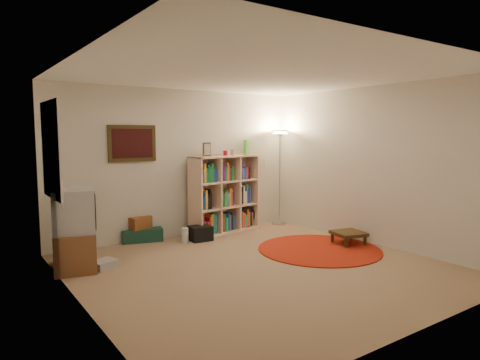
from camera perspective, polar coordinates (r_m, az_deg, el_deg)
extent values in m
cube|color=#917355|center=(5.73, 2.65, -11.70)|extent=(4.50, 4.50, 0.02)
cube|color=white|center=(5.51, 2.79, 14.12)|extent=(4.50, 4.50, 0.02)
cube|color=beige|center=(7.39, -8.00, 2.22)|extent=(4.50, 0.02, 2.50)
cube|color=beige|center=(3.94, 23.13, -1.49)|extent=(4.50, 0.02, 2.50)
cube|color=beige|center=(4.48, -20.87, -0.55)|extent=(0.02, 4.50, 2.50)
cube|color=beige|center=(7.08, 17.41, 1.83)|extent=(0.02, 4.50, 2.50)
cube|color=#312511|center=(7.01, -14.16, 4.75)|extent=(0.78, 0.04, 0.58)
cube|color=#3F0C0C|center=(6.99, -14.11, 4.75)|extent=(0.66, 0.01, 0.46)
cube|color=white|center=(5.74, -23.88, 3.68)|extent=(0.03, 1.00, 1.20)
cube|color=beige|center=(8.37, 3.46, 2.36)|extent=(0.08, 0.01, 0.12)
cube|color=beige|center=(7.76, -2.03, -6.77)|extent=(1.42, 0.61, 0.03)
cube|color=beige|center=(7.58, -2.07, 3.16)|extent=(1.42, 0.61, 0.03)
cube|color=beige|center=(7.22, -6.02, -2.36)|extent=(0.09, 0.39, 1.37)
cube|color=beige|center=(8.10, 1.48, -1.41)|extent=(0.09, 0.39, 1.37)
cube|color=beige|center=(7.78, -2.97, -1.73)|extent=(1.36, 0.24, 1.37)
cube|color=beige|center=(7.49, -3.35, -2.03)|extent=(0.09, 0.37, 1.31)
cube|color=beige|center=(7.80, -0.80, -1.71)|extent=(0.09, 0.37, 1.31)
cube|color=beige|center=(7.68, -2.04, -3.55)|extent=(1.35, 0.58, 0.03)
cube|color=beige|center=(7.62, -2.06, -0.16)|extent=(1.35, 0.58, 0.03)
cube|color=#FAA521|center=(7.30, -5.56, -6.27)|extent=(0.07, 0.16, 0.30)
cube|color=red|center=(7.32, -5.29, -6.02)|extent=(0.06, 0.16, 0.35)
cube|color=#DE541B|center=(7.36, -5.03, -6.40)|extent=(0.06, 0.16, 0.24)
cube|color=#481B6F|center=(7.38, -4.77, -6.36)|extent=(0.06, 0.16, 0.24)
cube|color=#DE541B|center=(7.41, -4.54, -6.39)|extent=(0.06, 0.16, 0.22)
cube|color=red|center=(7.42, -4.33, -6.07)|extent=(0.06, 0.16, 0.29)
cube|color=#FAA521|center=(7.44, -4.10, -5.84)|extent=(0.06, 0.16, 0.34)
cube|color=teal|center=(7.47, -3.85, -5.76)|extent=(0.07, 0.16, 0.35)
cube|color=teal|center=(7.50, -3.58, -5.83)|extent=(0.07, 0.16, 0.32)
cube|color=#481B6F|center=(7.22, -5.59, -3.14)|extent=(0.07, 0.16, 0.22)
cube|color=black|center=(7.25, -5.31, -3.02)|extent=(0.06, 0.16, 0.24)
cube|color=#1B4AA6|center=(7.27, -5.06, -2.82)|extent=(0.06, 0.16, 0.28)
cube|color=#FAA521|center=(7.29, -4.82, -2.62)|extent=(0.06, 0.16, 0.33)
cube|color=black|center=(7.33, -4.54, -2.88)|extent=(0.07, 0.16, 0.25)
cube|color=black|center=(7.35, -4.26, -2.50)|extent=(0.07, 0.16, 0.34)
cube|color=#1B8A28|center=(7.17, -5.63, 0.56)|extent=(0.07, 0.16, 0.27)
cube|color=#1B4AA6|center=(7.20, -5.31, 0.39)|extent=(0.07, 0.16, 0.22)
cube|color=#FAA521|center=(7.22, -5.02, 0.88)|extent=(0.07, 0.16, 0.34)
cube|color=#1B8A28|center=(7.26, -4.72, 0.58)|extent=(0.07, 0.16, 0.26)
cube|color=#1B4AA6|center=(7.28, -4.48, 0.81)|extent=(0.05, 0.16, 0.31)
cube|color=#1B8A28|center=(7.30, -4.30, 0.71)|extent=(0.05, 0.16, 0.28)
cube|color=#1B8A28|center=(7.32, -4.06, 0.92)|extent=(0.07, 0.16, 0.33)
cube|color=#1B4AA6|center=(7.35, -3.82, 0.71)|extent=(0.05, 0.16, 0.27)
cube|color=#1B4AA6|center=(7.38, -3.59, 0.56)|extent=(0.07, 0.16, 0.23)
cube|color=red|center=(7.58, -2.85, -5.64)|extent=(0.06, 0.16, 0.33)
cube|color=red|center=(7.61, -2.60, -5.70)|extent=(0.06, 0.16, 0.31)
cube|color=#1B8A28|center=(7.64, -2.35, -5.63)|extent=(0.07, 0.16, 0.31)
cube|color=teal|center=(7.68, -2.09, -5.87)|extent=(0.06, 0.16, 0.24)
cube|color=#1B4AA6|center=(7.70, -1.84, -5.53)|extent=(0.07, 0.16, 0.32)
cube|color=#987353|center=(7.73, -1.62, -5.62)|extent=(0.05, 0.16, 0.28)
cube|color=black|center=(7.75, -1.44, -5.46)|extent=(0.06, 0.16, 0.31)
cube|color=#1B4AA6|center=(7.78, -1.21, -5.60)|extent=(0.07, 0.16, 0.27)
cube|color=#481B6F|center=(7.51, -2.90, -2.72)|extent=(0.05, 0.16, 0.23)
cube|color=teal|center=(7.53, -2.71, -2.49)|extent=(0.06, 0.16, 0.29)
cube|color=#1B8A28|center=(7.55, -2.50, -2.72)|extent=(0.06, 0.16, 0.22)
cube|color=#987353|center=(7.57, -2.30, -2.54)|extent=(0.05, 0.16, 0.26)
cube|color=teal|center=(7.59, -2.12, -2.42)|extent=(0.05, 0.16, 0.29)
cube|color=teal|center=(7.62, -1.89, -2.59)|extent=(0.07, 0.16, 0.23)
cube|color=#FAA521|center=(7.65, -1.66, -2.27)|extent=(0.05, 0.16, 0.31)
cube|color=#DE541B|center=(7.67, -1.48, -2.27)|extent=(0.06, 0.16, 0.30)
cube|color=#481B6F|center=(7.69, -1.29, -2.45)|extent=(0.05, 0.16, 0.25)
cube|color=teal|center=(7.45, -2.92, 0.65)|extent=(0.05, 0.16, 0.24)
cube|color=#481B6F|center=(7.47, -2.71, 1.00)|extent=(0.07, 0.16, 0.32)
cube|color=#481B6F|center=(7.50, -2.44, 0.97)|extent=(0.07, 0.16, 0.31)
cube|color=#1B8A28|center=(7.54, -2.18, 0.79)|extent=(0.06, 0.16, 0.26)
cube|color=#FAA521|center=(7.56, -1.98, 1.09)|extent=(0.05, 0.16, 0.33)
cube|color=red|center=(7.58, -1.79, 0.97)|extent=(0.06, 0.16, 0.29)
cube|color=#481B6F|center=(7.61, -1.59, 0.76)|extent=(0.06, 0.16, 0.24)
cube|color=#1B8A28|center=(7.64, -1.35, 0.85)|extent=(0.07, 0.16, 0.25)
cube|color=#481B6F|center=(7.88, -0.35, -5.19)|extent=(0.06, 0.16, 0.33)
cube|color=red|center=(7.91, -0.15, -5.42)|extent=(0.06, 0.16, 0.26)
cube|color=#987353|center=(7.93, 0.03, -5.26)|extent=(0.05, 0.16, 0.30)
cube|color=#DE541B|center=(7.96, 0.23, -5.32)|extent=(0.07, 0.16, 0.27)
cube|color=teal|center=(8.00, 0.48, -5.40)|extent=(0.07, 0.16, 0.23)
cube|color=#DE541B|center=(8.02, 0.70, -5.03)|extent=(0.06, 0.16, 0.32)
cube|color=#987353|center=(8.05, 0.91, -5.17)|extent=(0.06, 0.16, 0.27)
cube|color=black|center=(8.09, 1.11, -5.33)|extent=(0.06, 0.16, 0.22)
cube|color=#987353|center=(8.11, 1.30, -5.16)|extent=(0.06, 0.16, 0.25)
cube|color=#481B6F|center=(7.81, -0.37, -2.41)|extent=(0.05, 0.16, 0.22)
cube|color=#987353|center=(7.83, -0.20, -2.37)|extent=(0.05, 0.16, 0.23)
cube|color=black|center=(7.85, -0.02, -2.04)|extent=(0.06, 0.16, 0.31)
cube|color=white|center=(7.88, 0.19, -1.92)|extent=(0.06, 0.16, 0.34)
cube|color=white|center=(7.91, 0.41, -2.30)|extent=(0.07, 0.16, 0.22)
cube|color=teal|center=(7.93, 0.61, -1.81)|extent=(0.06, 0.16, 0.35)
cube|color=#481B6F|center=(7.96, 0.80, -2.14)|extent=(0.06, 0.16, 0.25)
cube|color=#1B4AA6|center=(7.99, 0.98, -1.98)|extent=(0.05, 0.16, 0.29)
cube|color=teal|center=(7.76, -0.32, 1.26)|extent=(0.07, 0.16, 0.34)
cube|color=#481B6F|center=(7.79, -0.10, 1.17)|extent=(0.05, 0.16, 0.31)
cube|color=teal|center=(7.82, 0.06, 0.84)|extent=(0.05, 0.16, 0.22)
cube|color=#1B4AA6|center=(7.84, 0.23, 0.92)|extent=(0.05, 0.16, 0.24)
cube|color=#1B4AA6|center=(7.86, 0.40, 0.90)|extent=(0.05, 0.16, 0.23)
cube|color=red|center=(7.89, 0.62, 0.94)|extent=(0.07, 0.16, 0.23)
cube|color=black|center=(7.92, 0.86, 0.95)|extent=(0.06, 0.16, 0.23)
cube|color=#312511|center=(7.34, -4.46, 4.09)|extent=(0.17, 0.05, 0.23)
cube|color=#A6958A|center=(7.32, -4.39, 4.08)|extent=(0.13, 0.03, 0.19)
cylinder|color=#B41021|center=(7.59, -1.96, 3.61)|extent=(0.09, 0.09, 0.09)
cylinder|color=silver|center=(7.70, -1.09, 3.72)|extent=(0.08, 0.08, 0.11)
cylinder|color=#5DC44B|center=(7.88, 0.77, 4.38)|extent=(0.09, 0.09, 0.27)
cylinder|color=#5DC44B|center=(8.00, 0.93, 4.40)|extent=(0.09, 0.09, 0.27)
cylinder|color=silver|center=(8.42, 5.24, -5.78)|extent=(0.37, 0.37, 0.03)
cylinder|color=silver|center=(8.29, 5.30, 0.08)|extent=(0.03, 0.03, 1.70)
cone|color=silver|center=(8.25, 5.36, 6.17)|extent=(0.44, 0.44, 0.14)
cylinder|color=#FFD88C|center=(8.25, 5.36, 6.20)|extent=(0.36, 0.36, 0.02)
cylinder|color=black|center=(8.06, 0.75, -6.28)|extent=(0.21, 0.21, 0.03)
cylinder|color=black|center=(8.04, 0.75, -5.65)|extent=(0.04, 0.04, 0.15)
cylinder|color=black|center=(8.00, 0.85, -4.77)|extent=(0.37, 0.11, 0.37)
cube|color=brown|center=(6.00, -21.17, -8.72)|extent=(0.64, 0.81, 0.50)
cube|color=#A9AAAE|center=(5.89, -21.37, -3.78)|extent=(0.62, 0.69, 0.55)
cube|color=black|center=(5.90, -18.89, -3.68)|extent=(0.13, 0.51, 0.46)
cube|color=black|center=(5.90, -18.85, -3.68)|extent=(0.11, 0.45, 0.40)
cube|color=#A9AAAE|center=(5.97, -17.71, -10.63)|extent=(0.38, 0.35, 0.10)
cube|color=#15392E|center=(7.29, -13.01, -7.05)|extent=(0.73, 0.57, 0.21)
cube|color=brown|center=(7.21, -13.33, -5.53)|extent=(0.41, 0.34, 0.20)
cube|color=black|center=(7.13, -5.30, -7.08)|extent=(0.37, 0.32, 0.24)
cylinder|color=white|center=(7.03, -7.35, -7.31)|extent=(0.12, 0.12, 0.24)
cylinder|color=maroon|center=(6.67, 10.52, -9.06)|extent=(1.86, 1.86, 0.02)
cube|color=#312511|center=(7.04, 14.28, -6.91)|extent=(0.54, 0.54, 0.05)
cube|color=#312511|center=(6.81, 13.93, -8.19)|extent=(0.04, 0.04, 0.16)
cube|color=#312511|center=(7.03, 16.34, -7.82)|extent=(0.04, 0.04, 0.16)
cube|color=#312511|center=(7.10, 12.20, -7.57)|extent=(0.04, 0.04, 0.16)
cube|color=#312511|center=(7.31, 14.56, -7.24)|extent=(0.04, 0.04, 0.16)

